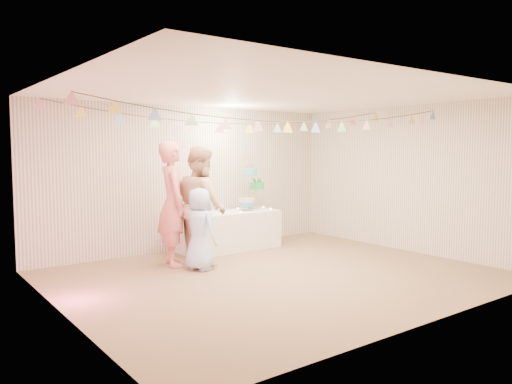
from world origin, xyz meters
TOP-DOWN VIEW (x-y plane):
  - floor at (0.00, 0.00)m, footprint 6.00×6.00m
  - ceiling at (0.00, 0.00)m, footprint 6.00×6.00m
  - back_wall at (0.00, 2.50)m, footprint 6.00×6.00m
  - front_wall at (0.00, -2.50)m, footprint 6.00×6.00m
  - left_wall at (-3.00, 0.00)m, footprint 5.00×5.00m
  - right_wall at (3.00, 0.00)m, footprint 5.00×5.00m
  - table at (0.47, 1.99)m, footprint 1.85×0.74m
  - cake_stand at (1.02, 2.04)m, footprint 0.71×0.42m
  - cake_bottom at (0.87, 1.98)m, footprint 0.31×0.31m
  - cake_middle at (1.20, 2.13)m, footprint 0.27×0.27m
  - cake_top_tier at (0.96, 2.01)m, footprint 0.25×0.25m
  - platter at (-0.10, 1.94)m, footprint 0.37×0.37m
  - posy at (0.32, 2.04)m, footprint 0.13×0.13m
  - person_adult_a at (-0.91, 1.48)m, footprint 0.65×0.81m
  - person_adult_b at (-0.53, 1.27)m, footprint 0.89×1.04m
  - person_child at (-0.73, 0.98)m, footprint 0.50×0.67m
  - bunting_back at (0.00, 1.10)m, footprint 5.60×1.10m
  - bunting_front at (0.00, -0.20)m, footprint 5.60×0.90m
  - tealight_0 at (-0.33, 1.84)m, footprint 0.04×0.04m
  - tealight_1 at (0.12, 2.17)m, footprint 0.04×0.04m
  - tealight_2 at (0.57, 1.77)m, footprint 0.04×0.04m
  - tealight_3 at (0.82, 2.21)m, footprint 0.04×0.04m
  - tealight_4 at (1.29, 1.81)m, footprint 0.04×0.04m
  - tealight_5 at (1.37, 2.14)m, footprint 0.04×0.04m
  - tealight_6 at (-0.24, 2.09)m, footprint 0.04×0.04m

SIDE VIEW (x-z plane):
  - floor at x=0.00m, z-range 0.00..0.00m
  - table at x=0.47m, z-range 0.00..0.69m
  - person_child at x=-0.73m, z-range 0.00..1.25m
  - tealight_0 at x=-0.33m, z-range 0.69..0.72m
  - tealight_1 at x=0.12m, z-range 0.69..0.72m
  - tealight_2 at x=0.57m, z-range 0.69..0.72m
  - tealight_3 at x=0.82m, z-range 0.69..0.72m
  - tealight_4 at x=1.29m, z-range 0.69..0.72m
  - tealight_5 at x=1.37m, z-range 0.69..0.72m
  - tealight_6 at x=-0.24m, z-range 0.69..0.72m
  - platter at x=-0.10m, z-range 0.75..0.77m
  - posy at x=0.32m, z-range 0.75..0.90m
  - cake_bottom at x=0.87m, z-range 0.76..0.91m
  - person_adult_b at x=-0.53m, z-range 0.00..1.88m
  - person_adult_a at x=-0.91m, z-range 0.00..1.96m
  - cake_middle at x=1.20m, z-range 1.00..1.22m
  - cake_stand at x=1.02m, z-range 0.75..1.55m
  - back_wall at x=0.00m, z-range 1.30..1.30m
  - front_wall at x=0.00m, z-range 1.30..1.30m
  - left_wall at x=-3.00m, z-range 1.30..1.30m
  - right_wall at x=3.00m, z-range 1.30..1.30m
  - cake_top_tier at x=0.96m, z-range 1.28..1.47m
  - bunting_front at x=0.00m, z-range 2.14..2.50m
  - bunting_back at x=0.00m, z-range 2.15..2.55m
  - ceiling at x=0.00m, z-range 2.60..2.60m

